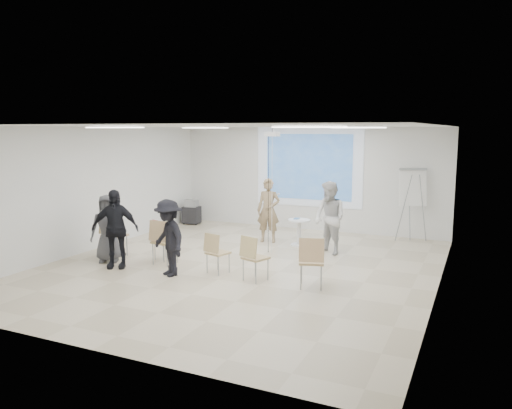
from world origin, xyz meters
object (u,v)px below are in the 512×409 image
at_px(pedestal_table, 299,231).
at_px(player_right, 330,214).
at_px(chair_left_mid, 162,240).
at_px(chair_center, 216,250).
at_px(audience_outer, 107,224).
at_px(chair_right_far, 311,258).
at_px(flipchart_easel, 413,188).
at_px(laptop, 165,240).
at_px(chair_far_left, 112,232).
at_px(chair_right_inner, 253,255).
at_px(av_cart, 192,213).
at_px(player_left, 268,206).
at_px(audience_mid, 168,233).
at_px(chair_left_inner, 162,238).
at_px(audience_left, 115,223).

height_order(pedestal_table, player_right, player_right).
xyz_separation_m(chair_left_mid, chair_center, (1.61, -0.42, 0.03)).
relative_size(chair_left_mid, audience_outer, 0.47).
xyz_separation_m(chair_right_far, flipchart_easel, (1.14, 4.87, 0.85)).
relative_size(laptop, audience_outer, 0.22).
bearing_deg(chair_left_mid, laptop, -24.99).
bearing_deg(chair_far_left, chair_right_inner, 2.57).
relative_size(chair_center, laptop, 2.33).
relative_size(laptop, av_cart, 0.48).
bearing_deg(player_left, av_cart, 148.41).
relative_size(player_right, chair_left_mid, 2.42).
xyz_separation_m(pedestal_table, flipchart_easel, (2.51, 1.71, 1.04)).
bearing_deg(audience_mid, chair_right_inner, 40.85).
height_order(chair_far_left, chair_left_mid, chair_far_left).
bearing_deg(chair_left_inner, audience_mid, -44.53).
bearing_deg(flipchart_easel, audience_mid, -151.06).
bearing_deg(chair_right_far, audience_left, 167.16).
bearing_deg(chair_left_mid, flipchart_easel, 56.29).
xyz_separation_m(audience_left, audience_mid, (1.37, -0.03, -0.08)).
relative_size(player_right, chair_far_left, 1.92).
bearing_deg(audience_left, av_cart, 78.27).
bearing_deg(chair_far_left, av_cart, 104.58).
relative_size(chair_left_inner, flipchart_easel, 0.51).
bearing_deg(chair_right_inner, chair_left_inner, -167.89).
bearing_deg(chair_right_inner, chair_far_left, -166.09).
height_order(player_right, chair_center, player_right).
relative_size(chair_far_left, audience_outer, 0.59).
bearing_deg(player_left, chair_left_mid, -126.82).
bearing_deg(player_right, audience_left, -109.21).
distance_m(chair_far_left, chair_left_inner, 1.45).
relative_size(laptop, audience_mid, 0.21).
distance_m(chair_right_far, laptop, 3.49).
height_order(laptop, av_cart, av_cart).
relative_size(flipchart_easel, av_cart, 2.54).
height_order(audience_mid, av_cart, audience_mid).
xyz_separation_m(player_left, chair_right_inner, (1.08, -3.30, -0.41)).
xyz_separation_m(pedestal_table, chair_right_far, (1.37, -3.16, 0.19)).
relative_size(pedestal_table, chair_far_left, 0.70).
bearing_deg(chair_left_inner, audience_outer, -165.82).
xyz_separation_m(chair_center, chair_right_far, (2.08, -0.11, 0.08)).
xyz_separation_m(laptop, flipchart_easel, (4.61, 4.52, 0.89)).
relative_size(player_right, av_cart, 2.51).
bearing_deg(pedestal_table, chair_center, -103.22).
height_order(chair_right_far, laptop, chair_right_far).
height_order(chair_left_mid, av_cart, chair_left_mid).
relative_size(audience_left, audience_outer, 1.14).
bearing_deg(audience_outer, player_right, 2.25).
height_order(chair_left_mid, chair_right_inner, chair_right_inner).
bearing_deg(chair_far_left, chair_left_mid, 18.64).
distance_m(chair_left_mid, chair_left_inner, 0.39).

